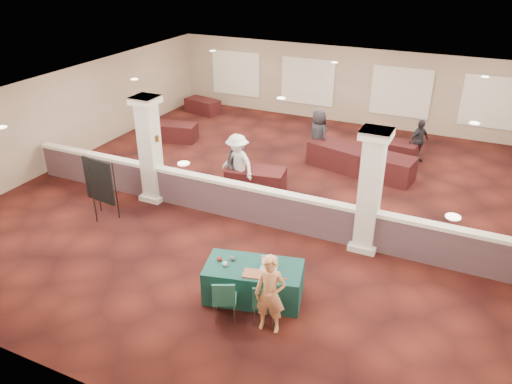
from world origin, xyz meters
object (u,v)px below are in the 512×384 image
at_px(woman, 270,294).
at_px(far_table_front_center, 256,180).
at_px(far_table_front_right, 383,167).
at_px(conf_chair_main, 265,302).
at_px(easel_board, 99,181).
at_px(far_table_front_left, 175,132).
at_px(far_table_back_right, 394,150).
at_px(attendee_d, 318,135).
at_px(attendee_b, 237,164).
at_px(attendee_a, 238,164).
at_px(near_table, 254,282).
at_px(far_table_back_left, 203,106).
at_px(conf_chair_side, 224,297).
at_px(far_table_back_center, 339,156).
at_px(attendee_c, 419,141).

height_order(woman, far_table_front_center, woman).
bearing_deg(far_table_front_right, conf_chair_main, -94.53).
height_order(easel_board, far_table_front_left, easel_board).
height_order(woman, far_table_back_right, woman).
bearing_deg(conf_chair_main, easel_board, 153.57).
height_order(far_table_back_right, attendee_d, attendee_d).
bearing_deg(far_table_front_right, attendee_b, -143.58).
distance_m(far_table_front_right, attendee_a, 4.83).
bearing_deg(attendee_a, attendee_d, 58.77).
bearing_deg(attendee_a, near_table, -66.50).
bearing_deg(conf_chair_main, far_table_back_left, 118.43).
bearing_deg(conf_chair_side, far_table_back_center, 66.04).
bearing_deg(attendee_a, easel_board, -135.39).
distance_m(near_table, attendee_a, 5.49).
distance_m(far_table_front_right, far_table_back_center, 1.62).
distance_m(far_table_front_left, attendee_c, 9.19).
xyz_separation_m(far_table_front_right, far_table_back_right, (0.00, 1.86, -0.08)).
height_order(conf_chair_side, easel_board, easel_board).
distance_m(conf_chair_side, easel_board, 5.68).
bearing_deg(far_table_back_center, attendee_d, 158.51).
bearing_deg(conf_chair_side, woman, -16.93).
distance_m(conf_chair_main, far_table_back_left, 14.37).
bearing_deg(far_table_front_center, conf_chair_side, -71.07).
xyz_separation_m(near_table, conf_chair_main, (0.58, -0.68, 0.16)).
bearing_deg(conf_chair_main, conf_chair_side, -171.69).
bearing_deg(far_table_front_left, attendee_d, 5.57).
bearing_deg(far_table_back_left, conf_chair_main, -54.46).
xyz_separation_m(far_table_back_center, attendee_a, (-2.41, -3.00, 0.43)).
height_order(far_table_back_center, attendee_c, attendee_c).
bearing_deg(attendee_b, far_table_back_center, 73.12).
height_order(attendee_b, attendee_c, attendee_b).
height_order(conf_chair_main, easel_board, easel_board).
height_order(conf_chair_main, far_table_back_center, conf_chair_main).
distance_m(woman, far_table_back_right, 10.06).
relative_size(conf_chair_main, far_table_back_center, 0.47).
bearing_deg(attendee_a, conf_chair_main, -65.15).
distance_m(far_table_back_center, attendee_c, 2.94).
xyz_separation_m(near_table, attendee_b, (-2.68, 4.51, 0.55)).
height_order(far_table_front_left, far_table_front_right, far_table_front_right).
bearing_deg(conf_chair_side, easel_board, 130.94).
relative_size(attendee_b, attendee_c, 1.24).
distance_m(far_table_front_right, far_table_back_right, 1.86).
bearing_deg(far_table_back_right, woman, -92.82).
distance_m(woman, attendee_a, 6.51).
distance_m(woman, attendee_d, 9.07).
height_order(far_table_front_center, far_table_back_center, far_table_back_center).
distance_m(near_table, far_table_front_center, 5.29).
bearing_deg(attendee_c, attendee_b, 170.34).
bearing_deg(far_table_front_center, near_table, -65.43).
relative_size(near_table, woman, 1.22).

